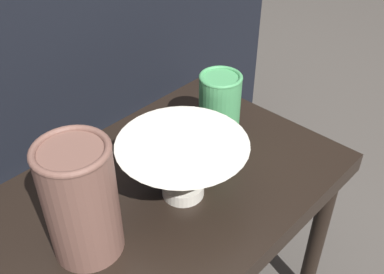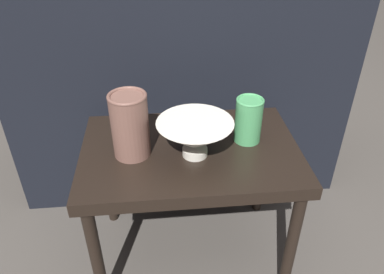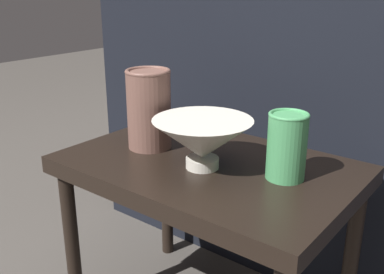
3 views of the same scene
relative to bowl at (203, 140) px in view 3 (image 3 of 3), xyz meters
name	(u,v)px [view 3 (image 3 of 3)]	position (x,y,z in m)	size (l,w,h in m)	color
table	(208,184)	(-0.01, 0.04, -0.12)	(0.65, 0.43, 0.45)	black
couch_backdrop	(305,116)	(-0.01, 0.55, -0.08)	(1.28, 0.50, 0.87)	black
bowl	(203,140)	(0.00, 0.00, 0.00)	(0.22, 0.22, 0.11)	silver
vase_textured_left	(149,108)	(-0.18, 0.03, 0.03)	(0.11, 0.11, 0.19)	brown
vase_colorful_right	(287,145)	(0.17, 0.06, 0.01)	(0.08, 0.08, 0.14)	#47995B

